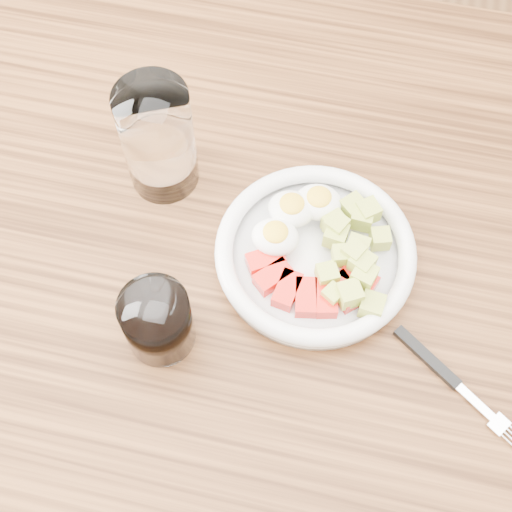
{
  "coord_description": "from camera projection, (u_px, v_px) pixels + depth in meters",
  "views": [
    {
      "loc": [
        0.06,
        -0.32,
        1.46
      ],
      "look_at": [
        -0.01,
        0.01,
        0.8
      ],
      "focal_mm": 50.0,
      "sensor_mm": 36.0,
      "label": 1
    }
  ],
  "objects": [
    {
      "name": "bowl",
      "position": [
        316.0,
        251.0,
        0.76
      ],
      "size": [
        0.21,
        0.21,
        0.05
      ],
      "color": "white",
      "rests_on": "dining_table"
    },
    {
      "name": "ground",
      "position": [
        260.0,
        438.0,
        1.45
      ],
      "size": [
        4.0,
        4.0,
        0.0
      ],
      "primitive_type": "plane",
      "color": "brown",
      "rests_on": "ground"
    },
    {
      "name": "fork",
      "position": [
        444.0,
        374.0,
        0.71
      ],
      "size": [
        0.15,
        0.11,
        0.01
      ],
      "color": "black",
      "rests_on": "dining_table"
    },
    {
      "name": "coffee_glass",
      "position": [
        158.0,
        322.0,
        0.7
      ],
      "size": [
        0.07,
        0.07,
        0.08
      ],
      "color": "white",
      "rests_on": "dining_table"
    },
    {
      "name": "dining_table",
      "position": [
        262.0,
        314.0,
        0.85
      ],
      "size": [
        1.5,
        0.9,
        0.77
      ],
      "color": "brown",
      "rests_on": "ground"
    },
    {
      "name": "water_glass",
      "position": [
        158.0,
        139.0,
        0.76
      ],
      "size": [
        0.08,
        0.08,
        0.14
      ],
      "primitive_type": "cylinder",
      "color": "white",
      "rests_on": "dining_table"
    }
  ]
}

